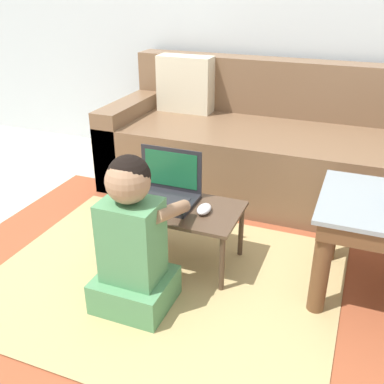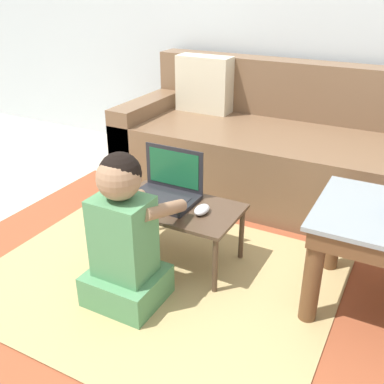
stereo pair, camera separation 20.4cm
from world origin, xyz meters
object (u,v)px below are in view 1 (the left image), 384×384
(computer_mouse, at_px, (204,209))
(person_seated, at_px, (133,241))
(couch, at_px, (282,150))
(laptop_desk, at_px, (178,213))
(laptop, at_px, (164,193))

(computer_mouse, relative_size, person_seated, 0.15)
(couch, bearing_deg, laptop_desk, -106.56)
(computer_mouse, bearing_deg, laptop_desk, 175.17)
(laptop, bearing_deg, laptop_desk, -23.53)
(couch, relative_size, laptop_desk, 3.76)
(laptop, bearing_deg, couch, 68.18)
(couch, distance_m, person_seated, 1.35)
(couch, height_order, person_seated, couch)
(laptop_desk, bearing_deg, computer_mouse, -4.83)
(computer_mouse, xyz_separation_m, person_seated, (-0.17, -0.34, -0.01))
(couch, xyz_separation_m, laptop_desk, (-0.28, -0.96, -0.01))
(couch, relative_size, computer_mouse, 22.01)
(couch, relative_size, laptop, 7.03)
(laptop_desk, distance_m, laptop, 0.12)
(laptop, height_order, computer_mouse, laptop)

